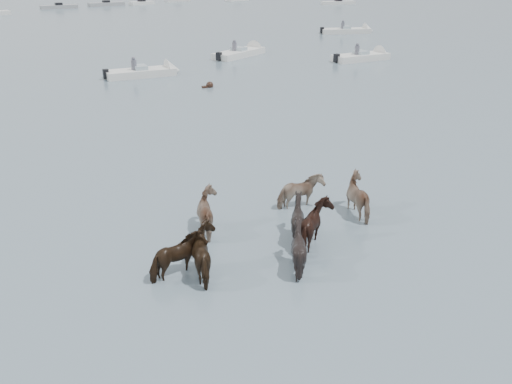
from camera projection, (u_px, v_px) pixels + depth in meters
ground at (345, 254)px, 14.11m from camera, size 400.00×400.00×0.00m
pony_herd at (277, 225)px, 14.57m from camera, size 7.69×4.30×1.36m
swimming_pony at (209, 86)px, 32.19m from camera, size 0.72×0.44×0.44m
motorboat_b at (152, 72)px, 35.34m from camera, size 5.16×2.10×1.92m
motorboat_c at (245, 52)px, 42.75m from camera, size 5.68×3.73×1.92m
motorboat_d at (368, 57)px, 40.88m from camera, size 5.15×1.84×1.92m
motorboat_e at (353, 31)px, 55.24m from camera, size 5.70×3.43×1.92m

